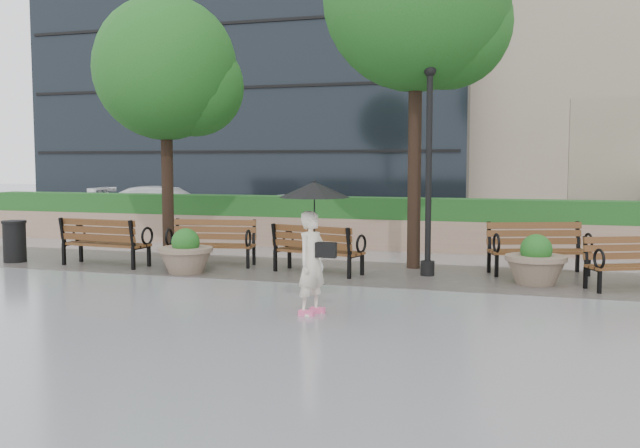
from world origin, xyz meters
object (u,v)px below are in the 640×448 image
(planter_right, at_px, (536,265))
(car_left, at_px, (169,208))
(bench_0, at_px, (106,252))
(bench_3, at_px, (538,260))
(trash_bin, at_px, (15,243))
(pedestrian, at_px, (313,234))
(bench_1, at_px, (212,253))
(bench_2, at_px, (318,259))
(lamppost, at_px, (429,184))
(bench_4, at_px, (636,275))
(car_right, at_px, (290,214))
(planter_left, at_px, (186,256))

(planter_right, height_order, car_left, car_left)
(bench_0, distance_m, bench_3, 9.14)
(trash_bin, distance_m, pedestrian, 8.79)
(bench_1, distance_m, planter_right, 6.79)
(bench_2, xyz_separation_m, bench_3, (4.27, 1.20, 0.01))
(bench_1, xyz_separation_m, lamppost, (4.71, 0.06, 1.54))
(bench_4, height_order, lamppost, lamppost)
(lamppost, distance_m, pedestrian, 4.26)
(car_left, distance_m, car_right, 4.34)
(planter_right, height_order, trash_bin, planter_right)
(planter_right, relative_size, car_right, 0.31)
(trash_bin, height_order, car_right, car_right)
(bench_3, relative_size, car_left, 0.41)
(bench_2, height_order, car_right, car_right)
(lamppost, xyz_separation_m, pedestrian, (-1.08, -4.07, -0.63))
(bench_3, bearing_deg, bench_0, 169.98)
(bench_0, height_order, planter_right, bench_0)
(bench_3, bearing_deg, bench_1, 167.38)
(bench_3, relative_size, bench_4, 1.11)
(pedestrian, bearing_deg, bench_2, 38.12)
(lamppost, bearing_deg, bench_0, -173.79)
(planter_right, bearing_deg, bench_1, 177.06)
(bench_2, distance_m, planter_right, 4.25)
(bench_0, bearing_deg, bench_1, -157.28)
(pedestrian, bearing_deg, bench_3, -11.52)
(planter_left, bearing_deg, bench_1, 87.26)
(bench_1, bearing_deg, trash_bin, -178.26)
(bench_4, relative_size, pedestrian, 0.95)
(lamppost, relative_size, car_left, 0.83)
(bench_0, relative_size, car_left, 0.40)
(bench_1, distance_m, planter_left, 1.09)
(bench_0, bearing_deg, lamppost, -168.60)
(planter_right, bearing_deg, car_left, 147.08)
(bench_4, distance_m, trash_bin, 13.01)
(bench_2, xyz_separation_m, car_left, (-7.74, 7.75, 0.43))
(planter_left, height_order, trash_bin, planter_left)
(bench_1, bearing_deg, lamppost, -7.54)
(car_left, height_order, pedestrian, pedestrian)
(car_left, relative_size, pedestrian, 2.54)
(bench_2, xyz_separation_m, lamppost, (2.17, 0.39, 1.54))
(lamppost, xyz_separation_m, car_left, (-9.92, 7.36, -1.11))
(trash_bin, xyz_separation_m, car_right, (3.65, 8.31, 0.15))
(bench_1, distance_m, car_left, 9.07)
(bench_4, height_order, pedestrian, pedestrian)
(trash_bin, xyz_separation_m, car_left, (-0.69, 8.21, 0.28))
(bench_4, bearing_deg, bench_3, 117.55)
(pedestrian, bearing_deg, bench_4, -32.06)
(bench_4, distance_m, pedestrian, 6.10)
(bench_3, height_order, trash_bin, bench_3)
(bench_2, distance_m, bench_3, 4.44)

